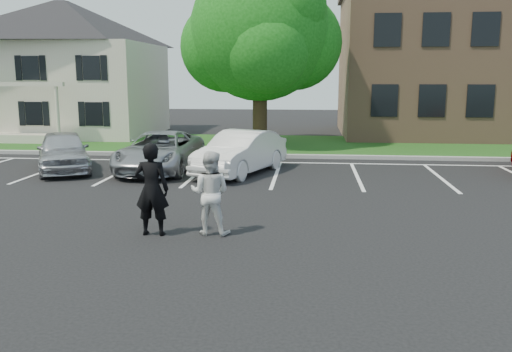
{
  "coord_description": "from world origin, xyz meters",
  "views": [
    {
      "loc": [
        1.18,
        -10.64,
        3.43
      ],
      "look_at": [
        0.0,
        1.0,
        1.25
      ],
      "focal_mm": 38.0,
      "sensor_mm": 36.0,
      "label": 1
    }
  ],
  "objects": [
    {
      "name": "man_white_shirt",
      "position": [
        -0.97,
        0.68,
        0.92
      ],
      "size": [
        0.96,
        0.78,
        1.84
      ],
      "primitive_type": "imported",
      "rotation": [
        0.0,
        0.0,
        3.04
      ],
      "color": "silver",
      "rests_on": "ground"
    },
    {
      "name": "ground_plane",
      "position": [
        0.0,
        0.0,
        0.0
      ],
      "size": [
        90.0,
        90.0,
        0.0
      ],
      "primitive_type": "plane",
      "color": "black",
      "rests_on": "ground"
    },
    {
      "name": "house",
      "position": [
        -13.0,
        19.97,
        3.83
      ],
      "size": [
        10.3,
        9.22,
        7.6
      ],
      "color": "beige",
      "rests_on": "ground"
    },
    {
      "name": "man_black_suit",
      "position": [
        -2.2,
        0.47,
        1.01
      ],
      "size": [
        0.75,
        0.51,
        2.03
      ],
      "primitive_type": "imported",
      "rotation": [
        0.0,
        0.0,
        3.17
      ],
      "color": "black",
      "rests_on": "ground"
    },
    {
      "name": "car_silver_west",
      "position": [
        -7.73,
        7.99,
        0.73
      ],
      "size": [
        3.48,
        4.61,
        1.46
      ],
      "primitive_type": "imported",
      "rotation": [
        0.0,
        0.0,
        0.47
      ],
      "color": "#B5B6BB",
      "rests_on": "ground"
    },
    {
      "name": "car_white_sedan",
      "position": [
        -1.27,
        8.13,
        0.75
      ],
      "size": [
        3.09,
        4.83,
        1.5
      ],
      "primitive_type": "imported",
      "rotation": [
        0.0,
        0.0,
        -0.36
      ],
      "color": "silver",
      "rests_on": "ground"
    },
    {
      "name": "grass_strip",
      "position": [
        0.0,
        16.0,
        0.04
      ],
      "size": [
        44.0,
        8.0,
        0.08
      ],
      "primitive_type": "cube",
      "color": "#1E4E1A",
      "rests_on": "ground"
    },
    {
      "name": "curb",
      "position": [
        0.0,
        12.0,
        0.07
      ],
      "size": [
        40.0,
        0.3,
        0.15
      ],
      "primitive_type": "cube",
      "color": "gray",
      "rests_on": "ground"
    },
    {
      "name": "stall_lines",
      "position": [
        1.4,
        8.95,
        0.01
      ],
      "size": [
        34.0,
        5.36,
        0.01
      ],
      "color": "white",
      "rests_on": "ground"
    },
    {
      "name": "tree",
      "position": [
        -1.2,
        15.73,
        5.35
      ],
      "size": [
        7.8,
        7.2,
        8.8
      ],
      "color": "black",
      "rests_on": "ground"
    },
    {
      "name": "car_silver_minivan",
      "position": [
        -4.24,
        8.36,
        0.71
      ],
      "size": [
        2.46,
        5.17,
        1.42
      ],
      "primitive_type": "imported",
      "rotation": [
        0.0,
        0.0,
        -0.02
      ],
      "color": "#999BA0",
      "rests_on": "ground"
    }
  ]
}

